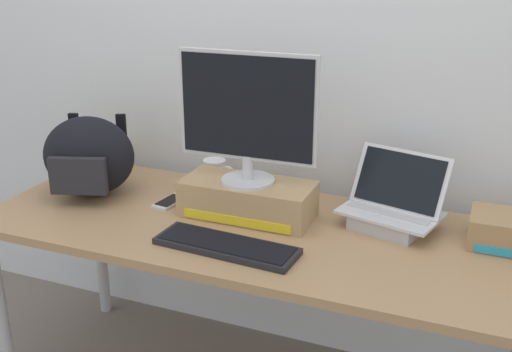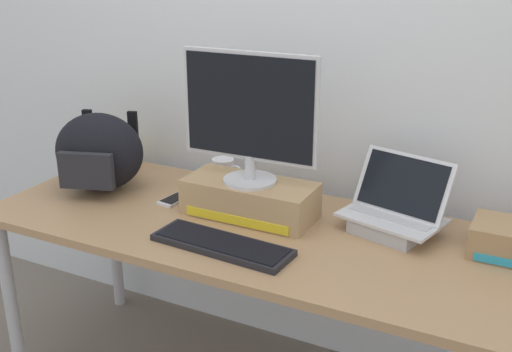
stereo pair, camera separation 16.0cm
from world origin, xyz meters
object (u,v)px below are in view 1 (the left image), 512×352
(coffee_mug, at_px, (215,172))
(plush_toy, at_px, (109,156))
(desktop_monitor, at_px, (247,116))
(external_keyboard, at_px, (226,246))
(toner_box_yellow, at_px, (248,199))
(cell_phone, at_px, (170,202))
(open_laptop, at_px, (392,212))
(messenger_backpack, at_px, (89,156))

(coffee_mug, xyz_separation_m, plush_toy, (-0.49, -0.01, 0.01))
(desktop_monitor, height_order, external_keyboard, desktop_monitor)
(toner_box_yellow, relative_size, cell_phone, 3.07)
(toner_box_yellow, height_order, coffee_mug, toner_box_yellow)
(toner_box_yellow, bearing_deg, coffee_mug, 135.51)
(toner_box_yellow, height_order, open_laptop, open_laptop)
(cell_phone, xyz_separation_m, plush_toy, (-0.42, 0.23, 0.05))
(external_keyboard, distance_m, coffee_mug, 0.57)
(coffee_mug, relative_size, plush_toy, 1.12)
(coffee_mug, bearing_deg, messenger_backpack, -145.59)
(messenger_backpack, height_order, coffee_mug, messenger_backpack)
(cell_phone, relative_size, plush_toy, 1.28)
(toner_box_yellow, bearing_deg, desktop_monitor, -88.18)
(external_keyboard, relative_size, coffee_mug, 3.56)
(cell_phone, bearing_deg, open_laptop, 14.40)
(coffee_mug, bearing_deg, desktop_monitor, -44.63)
(desktop_monitor, relative_size, cell_phone, 3.24)
(toner_box_yellow, xyz_separation_m, messenger_backpack, (-0.63, -0.03, 0.09))
(toner_box_yellow, height_order, external_keyboard, toner_box_yellow)
(cell_phone, bearing_deg, messenger_backpack, -167.63)
(external_keyboard, bearing_deg, cell_phone, 146.94)
(external_keyboard, relative_size, cell_phone, 3.12)
(toner_box_yellow, relative_size, plush_toy, 3.92)
(toner_box_yellow, bearing_deg, open_laptop, 11.23)
(toner_box_yellow, relative_size, desktop_monitor, 0.95)
(toner_box_yellow, xyz_separation_m, cell_phone, (-0.31, -0.01, -0.06))
(coffee_mug, xyz_separation_m, cell_phone, (-0.07, -0.24, -0.05))
(external_keyboard, distance_m, cell_phone, 0.43)
(toner_box_yellow, height_order, cell_phone, toner_box_yellow)
(desktop_monitor, distance_m, messenger_backpack, 0.67)
(cell_phone, bearing_deg, external_keyboard, -29.56)
(desktop_monitor, bearing_deg, external_keyboard, -83.22)
(coffee_mug, height_order, cell_phone, coffee_mug)
(toner_box_yellow, xyz_separation_m, open_laptop, (0.48, 0.10, -0.01))
(desktop_monitor, height_order, messenger_backpack, desktop_monitor)
(open_laptop, relative_size, plush_toy, 3.10)
(external_keyboard, bearing_deg, plush_toy, 150.97)
(external_keyboard, relative_size, messenger_backpack, 1.17)
(toner_box_yellow, distance_m, open_laptop, 0.49)
(toner_box_yellow, xyz_separation_m, coffee_mug, (-0.24, 0.23, -0.01))
(open_laptop, xyz_separation_m, external_keyboard, (-0.45, -0.36, -0.04))
(messenger_backpack, relative_size, coffee_mug, 3.05)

